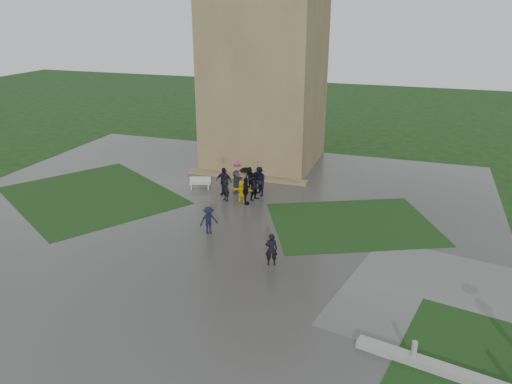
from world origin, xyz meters
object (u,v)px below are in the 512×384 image
(pedestrian_mid, at_px, (209,220))
(tower, at_px, (265,45))
(bench, at_px, (200,183))
(pedestrian_near, at_px, (271,249))

(pedestrian_mid, bearing_deg, tower, 54.07)
(bench, height_order, pedestrian_mid, pedestrian_mid)
(bench, xyz_separation_m, pedestrian_near, (7.71, -8.62, 0.39))
(tower, distance_m, bench, 11.59)
(tower, relative_size, bench, 12.00)
(tower, relative_size, pedestrian_near, 11.04)
(bench, distance_m, pedestrian_near, 11.57)
(tower, height_order, pedestrian_near, tower)
(bench, distance_m, pedestrian_mid, 7.21)
(tower, bearing_deg, pedestrian_near, -71.21)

